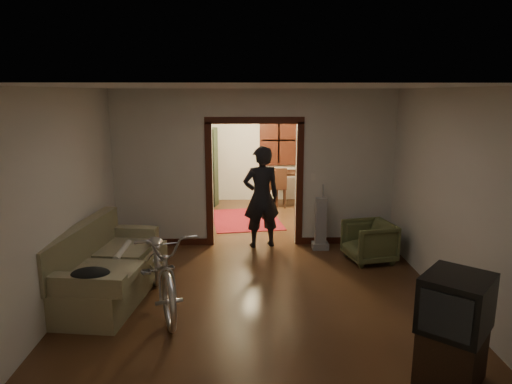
{
  "coord_description": "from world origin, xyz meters",
  "views": [
    {
      "loc": [
        -0.19,
        -7.31,
        2.74
      ],
      "look_at": [
        0.0,
        -0.3,
        1.2
      ],
      "focal_mm": 32.0,
      "sensor_mm": 36.0,
      "label": 1
    }
  ],
  "objects_px": {
    "person": "(261,197)",
    "locker": "(196,167)",
    "bicycle": "(161,265)",
    "sofa": "(110,261)",
    "armchair": "(369,242)",
    "desk": "(296,189)"
  },
  "relations": [
    {
      "from": "person",
      "to": "locker",
      "type": "xyz_separation_m",
      "value": [
        -1.46,
        3.06,
        0.04
      ]
    },
    {
      "from": "bicycle",
      "to": "locker",
      "type": "distance_m",
      "value": 5.38
    },
    {
      "from": "bicycle",
      "to": "person",
      "type": "xyz_separation_m",
      "value": [
        1.39,
        2.31,
        0.36
      ]
    },
    {
      "from": "person",
      "to": "locker",
      "type": "relative_size",
      "value": 0.96
    },
    {
      "from": "bicycle",
      "to": "locker",
      "type": "relative_size",
      "value": 1.09
    },
    {
      "from": "sofa",
      "to": "bicycle",
      "type": "height_order",
      "value": "bicycle"
    },
    {
      "from": "bicycle",
      "to": "person",
      "type": "distance_m",
      "value": 2.72
    },
    {
      "from": "bicycle",
      "to": "armchair",
      "type": "distance_m",
      "value": 3.49
    },
    {
      "from": "bicycle",
      "to": "armchair",
      "type": "xyz_separation_m",
      "value": [
        3.13,
        1.51,
        -0.22
      ]
    },
    {
      "from": "bicycle",
      "to": "armchair",
      "type": "relative_size",
      "value": 2.86
    },
    {
      "from": "sofa",
      "to": "locker",
      "type": "height_order",
      "value": "locker"
    },
    {
      "from": "armchair",
      "to": "person",
      "type": "distance_m",
      "value": 2.01
    },
    {
      "from": "person",
      "to": "desk",
      "type": "relative_size",
      "value": 1.65
    },
    {
      "from": "sofa",
      "to": "armchair",
      "type": "distance_m",
      "value": 4.07
    },
    {
      "from": "sofa",
      "to": "locker",
      "type": "xyz_separation_m",
      "value": [
        0.68,
        5.04,
        0.46
      ]
    },
    {
      "from": "bicycle",
      "to": "desk",
      "type": "distance_m",
      "value": 5.88
    },
    {
      "from": "bicycle",
      "to": "desk",
      "type": "relative_size",
      "value": 1.88
    },
    {
      "from": "sofa",
      "to": "armchair",
      "type": "height_order",
      "value": "sofa"
    },
    {
      "from": "locker",
      "to": "person",
      "type": "bearing_deg",
      "value": -51.54
    },
    {
      "from": "person",
      "to": "locker",
      "type": "bearing_deg",
      "value": -78.3
    },
    {
      "from": "person",
      "to": "desk",
      "type": "height_order",
      "value": "person"
    },
    {
      "from": "armchair",
      "to": "locker",
      "type": "bearing_deg",
      "value": -152.12
    }
  ]
}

